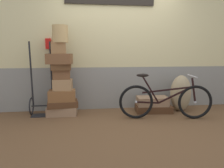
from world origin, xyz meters
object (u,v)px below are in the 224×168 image
object	(u,v)px
suitcase_6	(59,59)
suitcase_2	(62,96)
suitcase_4	(62,75)
burlap_sack	(181,93)
suitcase_1	(63,104)
suitcase_7	(59,48)
suitcase_9	(152,101)
suitcase_3	(63,85)
wicker_basket	(60,34)
suitcase_5	(61,67)
luggage_trolley	(42,99)
bicycle	(165,101)
suitcase_0	(62,111)
suitcase_8	(153,108)

from	to	relation	value
suitcase_6	suitcase_2	bearing A→B (deg)	49.75
suitcase_4	burlap_sack	world-z (taller)	suitcase_4
suitcase_1	suitcase_2	distance (m)	0.16
suitcase_7	suitcase_9	world-z (taller)	suitcase_7
suitcase_3	suitcase_7	size ratio (longest dim) A/B	1.32
suitcase_7	burlap_sack	xyz separation A→B (m)	(2.39, 0.01, -0.90)
suitcase_3	suitcase_4	size ratio (longest dim) A/B	1.11
suitcase_2	wicker_basket	world-z (taller)	wicker_basket
suitcase_5	luggage_trolley	distance (m)	0.74
suitcase_7	burlap_sack	bearing A→B (deg)	-3.46
suitcase_9	burlap_sack	size ratio (longest dim) A/B	0.84
suitcase_3	burlap_sack	size ratio (longest dim) A/B	0.47
suitcase_9	bicycle	bearing A→B (deg)	-75.74
suitcase_0	suitcase_7	size ratio (longest dim) A/B	2.14
suitcase_4	bicycle	size ratio (longest dim) A/B	0.19
suitcase_5	suitcase_6	xyz separation A→B (m)	(-0.03, -0.00, 0.15)
suitcase_8	bicycle	size ratio (longest dim) A/B	0.43
suitcase_0	suitcase_8	size ratio (longest dim) A/B	0.79
suitcase_0	wicker_basket	xyz separation A→B (m)	(0.02, -0.02, 1.44)
burlap_sack	bicycle	size ratio (longest dim) A/B	0.44
suitcase_2	suitcase_8	bearing A→B (deg)	-2.00
suitcase_1	suitcase_9	distance (m)	1.76
suitcase_1	suitcase_9	size ratio (longest dim) A/B	0.91
suitcase_8	suitcase_9	size ratio (longest dim) A/B	1.16
suitcase_1	suitcase_5	size ratio (longest dim) A/B	1.58
suitcase_2	wicker_basket	distance (m)	1.14
suitcase_8	suitcase_9	xyz separation A→B (m)	(-0.03, -0.00, 0.15)
suitcase_1	suitcase_2	size ratio (longest dim) A/B	1.12
suitcase_0	suitcase_7	xyz separation A→B (m)	(-0.02, -0.05, 1.18)
wicker_basket	luggage_trolley	size ratio (longest dim) A/B	0.22
suitcase_3	suitcase_8	size ratio (longest dim) A/B	0.49
suitcase_3	suitcase_9	world-z (taller)	suitcase_3
suitcase_2	burlap_sack	xyz separation A→B (m)	(2.36, -0.02, -0.02)
suitcase_2	suitcase_0	bearing A→B (deg)	120.99
suitcase_7	suitcase_9	distance (m)	2.08
burlap_sack	suitcase_8	bearing A→B (deg)	179.84
burlap_sack	suitcase_3	bearing A→B (deg)	179.47
suitcase_5	burlap_sack	bearing A→B (deg)	-0.45
suitcase_4	suitcase_5	distance (m)	0.15
suitcase_0	suitcase_1	world-z (taller)	suitcase_1
wicker_basket	bicycle	distance (m)	2.24
suitcase_8	suitcase_3	bearing A→B (deg)	-174.70
suitcase_4	bicycle	bearing A→B (deg)	-15.81
suitcase_5	suitcase_9	world-z (taller)	suitcase_5
suitcase_7	suitcase_2	bearing A→B (deg)	35.49
suitcase_3	suitcase_5	world-z (taller)	suitcase_5
suitcase_0	suitcase_7	distance (m)	1.18
suitcase_0	luggage_trolley	size ratio (longest dim) A/B	0.40
suitcase_1	suitcase_4	world-z (taller)	suitcase_4
suitcase_3	suitcase_0	bearing A→B (deg)	155.81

